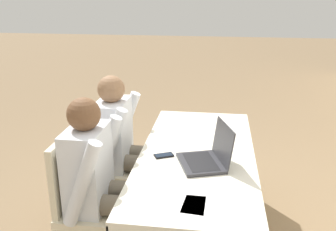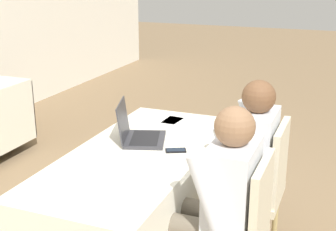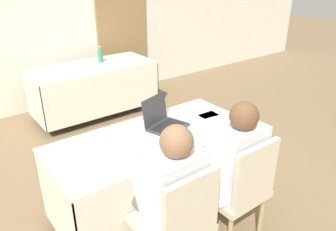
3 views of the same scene
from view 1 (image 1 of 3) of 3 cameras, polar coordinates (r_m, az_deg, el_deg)
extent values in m
cube|color=silver|center=(2.50, 4.48, -5.85)|extent=(1.67, 0.75, 0.02)
cube|color=silver|center=(2.68, -3.72, -11.34)|extent=(1.67, 0.01, 0.59)
cube|color=silver|center=(2.65, 12.46, -12.21)|extent=(1.67, 0.01, 0.59)
cube|color=silver|center=(3.38, 5.25, -4.67)|extent=(0.01, 0.75, 0.59)
cube|color=#333338|center=(2.33, 4.99, -7.23)|extent=(0.37, 0.33, 0.02)
cube|color=black|center=(2.33, 4.99, -7.00)|extent=(0.31, 0.25, 0.00)
cube|color=#333338|center=(2.32, 8.38, -4.08)|extent=(0.31, 0.14, 0.24)
cube|color=black|center=(2.32, 8.38, -4.08)|extent=(0.27, 0.12, 0.21)
cube|color=black|center=(2.43, -0.65, -6.11)|extent=(0.11, 0.14, 0.01)
cube|color=#192333|center=(2.43, -0.65, -6.00)|extent=(0.10, 0.12, 0.00)
cube|color=white|center=(1.94, 6.84, -13.42)|extent=(0.24, 0.32, 0.00)
cube|color=white|center=(1.93, 1.13, -13.45)|extent=(0.22, 0.30, 0.00)
cylinder|color=tan|center=(2.89, -4.37, -13.70)|extent=(0.04, 0.04, 0.40)
cylinder|color=tan|center=(3.19, -3.03, -10.33)|extent=(0.04, 0.04, 0.40)
cylinder|color=tan|center=(2.98, -11.17, -12.99)|extent=(0.04, 0.04, 0.40)
cylinder|color=tan|center=(3.27, -9.19, -9.80)|extent=(0.04, 0.04, 0.40)
cube|color=beige|center=(2.97, -7.11, -7.94)|extent=(0.44, 0.44, 0.05)
cube|color=beige|center=(2.92, -11.11, -3.23)|extent=(0.40, 0.04, 0.45)
cylinder|color=tan|center=(2.72, -5.37, -16.18)|extent=(0.04, 0.04, 0.40)
cylinder|color=tan|center=(2.81, -12.65, -15.31)|extent=(0.04, 0.04, 0.40)
cube|color=beige|center=(2.50, -10.53, -13.80)|extent=(0.44, 0.44, 0.05)
cube|color=beige|center=(2.44, -15.40, -8.25)|extent=(0.40, 0.04, 0.45)
cylinder|color=#665B4C|center=(2.82, -5.08, -7.33)|extent=(0.13, 0.42, 0.13)
cylinder|color=#665B4C|center=(2.98, -4.32, -5.81)|extent=(0.13, 0.42, 0.13)
cylinder|color=#665B4C|center=(2.93, -1.39, -12.62)|extent=(0.10, 0.10, 0.45)
cylinder|color=#665B4C|center=(3.08, -0.85, -10.88)|extent=(0.10, 0.10, 0.45)
cube|color=silver|center=(2.87, -8.31, -2.77)|extent=(0.36, 0.22, 0.52)
cylinder|color=silver|center=(2.67, -8.72, -4.32)|extent=(0.08, 0.26, 0.54)
cylinder|color=silver|center=(3.04, -6.52, -1.23)|extent=(0.08, 0.26, 0.54)
sphere|color=#8C6647|center=(2.76, -8.66, 4.00)|extent=(0.20, 0.20, 0.20)
cylinder|color=#665B4C|center=(2.34, -8.25, -13.47)|extent=(0.13, 0.42, 0.13)
cylinder|color=#665B4C|center=(2.49, -7.11, -11.29)|extent=(0.13, 0.42, 0.13)
cylinder|color=#665B4C|center=(2.61, -2.84, -17.10)|extent=(0.10, 0.10, 0.45)
cube|color=silver|center=(2.37, -12.10, -7.84)|extent=(0.36, 0.22, 0.52)
cylinder|color=silver|center=(2.18, -12.96, -10.20)|extent=(0.08, 0.26, 0.54)
cylinder|color=silver|center=(2.53, -9.68, -5.67)|extent=(0.08, 0.26, 0.54)
sphere|color=brown|center=(2.24, -12.72, 0.19)|extent=(0.20, 0.20, 0.20)
camera|label=2|loc=(4.79, -7.78, 19.18)|focal=50.00mm
camera|label=3|loc=(4.11, -23.33, 20.46)|focal=35.00mm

